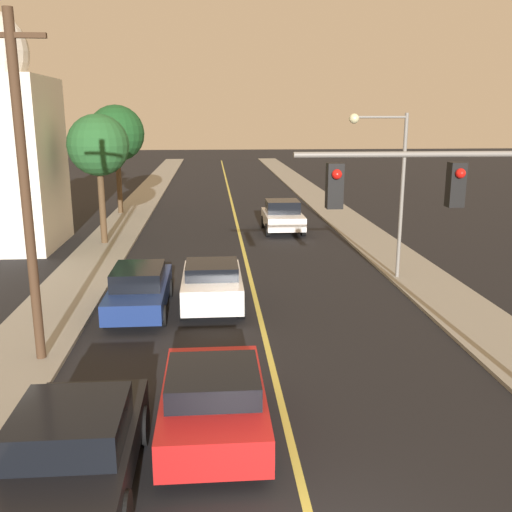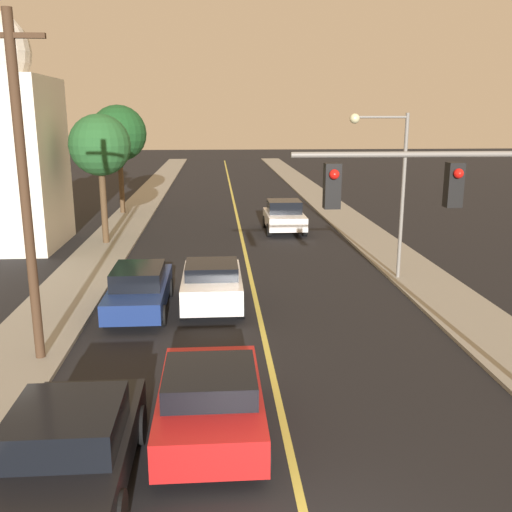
{
  "view_description": "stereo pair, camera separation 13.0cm",
  "coord_description": "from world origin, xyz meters",
  "px_view_note": "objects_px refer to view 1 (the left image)",
  "views": [
    {
      "loc": [
        -1.44,
        -6.45,
        6.18
      ],
      "look_at": [
        0.0,
        11.99,
        1.6
      ],
      "focal_mm": 40.0,
      "sensor_mm": 36.0,
      "label": 1
    },
    {
      "loc": [
        -1.31,
        -6.46,
        6.18
      ],
      "look_at": [
        0.0,
        11.99,
        1.6
      ],
      "focal_mm": 40.0,
      "sensor_mm": 36.0,
      "label": 2
    }
  ],
  "objects_px": {
    "traffic_signal_mast": "(468,217)",
    "utility_pole_left": "(25,188)",
    "tree_left_near": "(98,146)",
    "streetlamp_right": "(388,171)",
    "tree_left_far": "(116,134)",
    "car_far_oncoming": "(283,216)",
    "car_near_lane_front": "(213,400)",
    "car_outer_lane_second": "(140,289)",
    "car_outer_lane_front": "(74,446)",
    "car_near_lane_second": "(212,284)"
  },
  "relations": [
    {
      "from": "car_near_lane_front",
      "to": "car_near_lane_second",
      "type": "bearing_deg",
      "value": 90.0
    },
    {
      "from": "traffic_signal_mast",
      "to": "streetlamp_right",
      "type": "xyz_separation_m",
      "value": [
        1.28,
        9.52,
        0.03
      ]
    },
    {
      "from": "car_far_oncoming",
      "to": "utility_pole_left",
      "type": "xyz_separation_m",
      "value": [
        -8.28,
        -16.31,
        3.64
      ]
    },
    {
      "from": "car_outer_lane_second",
      "to": "streetlamp_right",
      "type": "relative_size",
      "value": 0.75
    },
    {
      "from": "car_near_lane_front",
      "to": "car_outer_lane_second",
      "type": "height_order",
      "value": "car_outer_lane_second"
    },
    {
      "from": "car_near_lane_second",
      "to": "car_outer_lane_front",
      "type": "distance_m",
      "value": 9.6
    },
    {
      "from": "car_near_lane_front",
      "to": "car_near_lane_second",
      "type": "relative_size",
      "value": 1.04
    },
    {
      "from": "traffic_signal_mast",
      "to": "tree_left_near",
      "type": "bearing_deg",
      "value": 122.41
    },
    {
      "from": "streetlamp_right",
      "to": "tree_left_near",
      "type": "height_order",
      "value": "streetlamp_right"
    },
    {
      "from": "traffic_signal_mast",
      "to": "streetlamp_right",
      "type": "relative_size",
      "value": 0.91
    },
    {
      "from": "traffic_signal_mast",
      "to": "car_near_lane_second",
      "type": "bearing_deg",
      "value": 127.67
    },
    {
      "from": "utility_pole_left",
      "to": "car_outer_lane_second",
      "type": "bearing_deg",
      "value": 60.95
    },
    {
      "from": "car_outer_lane_second",
      "to": "tree_left_far",
      "type": "relative_size",
      "value": 0.69
    },
    {
      "from": "streetlamp_right",
      "to": "tree_left_far",
      "type": "distance_m",
      "value": 20.14
    },
    {
      "from": "car_outer_lane_front",
      "to": "tree_left_far",
      "type": "height_order",
      "value": "tree_left_far"
    },
    {
      "from": "car_outer_lane_front",
      "to": "streetlamp_right",
      "type": "xyz_separation_m",
      "value": [
        8.88,
        12.01,
        3.36
      ]
    },
    {
      "from": "tree_left_near",
      "to": "car_near_lane_second",
      "type": "bearing_deg",
      "value": -61.7
    },
    {
      "from": "car_near_lane_second",
      "to": "tree_left_near",
      "type": "relative_size",
      "value": 0.62
    },
    {
      "from": "car_near_lane_front",
      "to": "streetlamp_right",
      "type": "distance_m",
      "value": 12.87
    },
    {
      "from": "car_near_lane_second",
      "to": "car_outer_lane_second",
      "type": "height_order",
      "value": "car_near_lane_second"
    },
    {
      "from": "car_outer_lane_front",
      "to": "utility_pole_left",
      "type": "height_order",
      "value": "utility_pole_left"
    },
    {
      "from": "car_far_oncoming",
      "to": "traffic_signal_mast",
      "type": "bearing_deg",
      "value": 94.2
    },
    {
      "from": "tree_left_near",
      "to": "tree_left_far",
      "type": "distance_m",
      "value": 8.9
    },
    {
      "from": "car_outer_lane_second",
      "to": "car_far_oncoming",
      "type": "relative_size",
      "value": 1.18
    },
    {
      "from": "car_outer_lane_front",
      "to": "car_near_lane_front",
      "type": "bearing_deg",
      "value": 32.1
    },
    {
      "from": "car_outer_lane_front",
      "to": "utility_pole_left",
      "type": "relative_size",
      "value": 0.49
    },
    {
      "from": "car_outer_lane_second",
      "to": "car_far_oncoming",
      "type": "distance_m",
      "value": 14.0
    },
    {
      "from": "car_near_lane_front",
      "to": "traffic_signal_mast",
      "type": "bearing_deg",
      "value": 10.97
    },
    {
      "from": "car_far_oncoming",
      "to": "tree_left_near",
      "type": "height_order",
      "value": "tree_left_near"
    },
    {
      "from": "streetlamp_right",
      "to": "tree_left_far",
      "type": "height_order",
      "value": "tree_left_far"
    },
    {
      "from": "car_near_lane_front",
      "to": "traffic_signal_mast",
      "type": "xyz_separation_m",
      "value": [
        5.27,
        1.02,
        3.37
      ]
    },
    {
      "from": "utility_pole_left",
      "to": "tree_left_near",
      "type": "distance_m",
      "value": 13.73
    },
    {
      "from": "traffic_signal_mast",
      "to": "car_far_oncoming",
      "type": "bearing_deg",
      "value": 94.2
    },
    {
      "from": "car_near_lane_second",
      "to": "tree_left_far",
      "type": "distance_m",
      "value": 19.93
    },
    {
      "from": "traffic_signal_mast",
      "to": "utility_pole_left",
      "type": "height_order",
      "value": "utility_pole_left"
    },
    {
      "from": "car_near_lane_front",
      "to": "car_outer_lane_second",
      "type": "relative_size",
      "value": 0.86
    },
    {
      "from": "car_outer_lane_front",
      "to": "traffic_signal_mast",
      "type": "distance_m",
      "value": 8.66
    },
    {
      "from": "car_outer_lane_second",
      "to": "tree_left_far",
      "type": "height_order",
      "value": "tree_left_far"
    },
    {
      "from": "car_near_lane_second",
      "to": "car_outer_lane_second",
      "type": "bearing_deg",
      "value": -174.04
    },
    {
      "from": "traffic_signal_mast",
      "to": "tree_left_near",
      "type": "distance_m",
      "value": 19.6
    },
    {
      "from": "utility_pole_left",
      "to": "tree_left_far",
      "type": "bearing_deg",
      "value": 93.45
    },
    {
      "from": "car_far_oncoming",
      "to": "traffic_signal_mast",
      "type": "distance_m",
      "value": 19.48
    },
    {
      "from": "traffic_signal_mast",
      "to": "car_outer_lane_second",
      "type": "bearing_deg",
      "value": 139.09
    },
    {
      "from": "car_near_lane_second",
      "to": "traffic_signal_mast",
      "type": "xyz_separation_m",
      "value": [
        5.27,
        -6.83,
        3.35
      ]
    },
    {
      "from": "utility_pole_left",
      "to": "car_near_lane_front",
      "type": "bearing_deg",
      "value": -41.18
    },
    {
      "from": "car_near_lane_front",
      "to": "tree_left_far",
      "type": "relative_size",
      "value": 0.59
    },
    {
      "from": "utility_pole_left",
      "to": "tree_left_far",
      "type": "distance_m",
      "value": 22.63
    },
    {
      "from": "car_outer_lane_front",
      "to": "car_outer_lane_second",
      "type": "height_order",
      "value": "car_outer_lane_front"
    },
    {
      "from": "car_near_lane_front",
      "to": "car_near_lane_second",
      "type": "xyz_separation_m",
      "value": [
        -0.0,
        7.85,
        0.02
      ]
    },
    {
      "from": "utility_pole_left",
      "to": "tree_left_far",
      "type": "relative_size",
      "value": 1.26
    }
  ]
}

